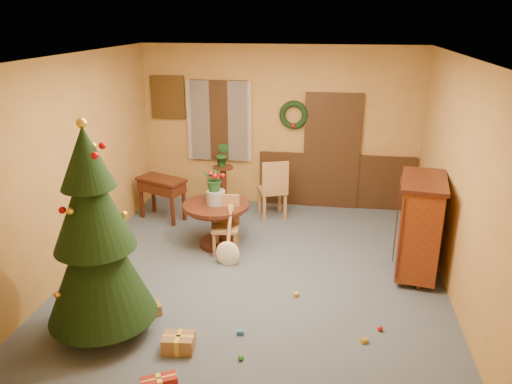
% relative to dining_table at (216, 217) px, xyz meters
% --- Properties ---
extents(room_envelope, '(5.50, 5.50, 5.50)m').
position_rel_dining_table_xyz_m(room_envelope, '(0.94, 1.96, 0.63)').
color(room_envelope, '#3D4B59').
rests_on(room_envelope, ground).
extents(dining_table, '(1.00, 1.00, 0.69)m').
position_rel_dining_table_xyz_m(dining_table, '(0.00, 0.00, 0.00)').
color(dining_table, black).
rests_on(dining_table, floor).
extents(urn, '(0.29, 0.29, 0.21)m').
position_rel_dining_table_xyz_m(urn, '(-0.00, 0.00, 0.31)').
color(urn, slate).
rests_on(urn, dining_table).
extents(centerpiece_plant, '(0.34, 0.30, 0.38)m').
position_rel_dining_table_xyz_m(centerpiece_plant, '(-0.00, 0.00, 0.61)').
color(centerpiece_plant, '#1E4C23').
rests_on(centerpiece_plant, urn).
extents(chair_near, '(0.41, 0.41, 0.87)m').
position_rel_dining_table_xyz_m(chair_near, '(0.19, -0.17, -0.01)').
color(chair_near, olive).
rests_on(chair_near, floor).
extents(chair_far, '(0.59, 0.59, 1.05)m').
position_rel_dining_table_xyz_m(chair_far, '(0.72, 1.23, 0.08)').
color(chair_far, olive).
rests_on(chair_far, floor).
extents(guitar, '(0.48, 0.60, 0.80)m').
position_rel_dining_table_xyz_m(guitar, '(0.29, -0.59, -0.07)').
color(guitar, beige).
rests_on(guitar, floor).
extents(plant_stand, '(0.35, 0.35, 0.90)m').
position_rel_dining_table_xyz_m(plant_stand, '(-0.16, 1.24, 0.08)').
color(plant_stand, black).
rests_on(plant_stand, floor).
extents(stand_plant, '(0.28, 0.25, 0.43)m').
position_rel_dining_table_xyz_m(stand_plant, '(-0.16, 1.24, 0.63)').
color(stand_plant, '#19471E').
rests_on(stand_plant, plant_stand).
extents(christmas_tree, '(1.18, 1.18, 2.43)m').
position_rel_dining_table_xyz_m(christmas_tree, '(-0.75, -2.36, 0.67)').
color(christmas_tree, '#382111').
rests_on(christmas_tree, floor).
extents(writing_desk, '(0.93, 0.71, 0.74)m').
position_rel_dining_table_xyz_m(writing_desk, '(-1.17, 0.91, 0.08)').
color(writing_desk, black).
rests_on(writing_desk, floor).
extents(sideboard, '(0.72, 1.14, 1.37)m').
position_rel_dining_table_xyz_m(sideboard, '(2.89, -0.45, 0.25)').
color(sideboard, '#4F1109').
rests_on(sideboard, floor).
extents(gift_a, '(0.35, 0.27, 0.18)m').
position_rel_dining_table_xyz_m(gift_a, '(0.17, -2.56, -0.40)').
color(gift_a, brown).
rests_on(gift_a, floor).
extents(gift_b, '(0.27, 0.27, 0.21)m').
position_rel_dining_table_xyz_m(gift_b, '(-0.81, -2.27, -0.38)').
color(gift_b, maroon).
rests_on(gift_b, floor).
extents(gift_c, '(0.30, 0.28, 0.14)m').
position_rel_dining_table_xyz_m(gift_c, '(-0.36, -1.98, -0.42)').
color(gift_c, brown).
rests_on(gift_c, floor).
extents(gift_d, '(0.37, 0.28, 0.12)m').
position_rel_dining_table_xyz_m(gift_d, '(0.16, -3.15, -0.42)').
color(gift_d, maroon).
rests_on(gift_d, floor).
extents(toy_a, '(0.09, 0.06, 0.05)m').
position_rel_dining_table_xyz_m(toy_a, '(0.77, -2.19, -0.46)').
color(toy_a, '#215593').
rests_on(toy_a, floor).
extents(toy_b, '(0.06, 0.06, 0.06)m').
position_rel_dining_table_xyz_m(toy_b, '(0.85, -2.62, -0.45)').
color(toy_b, '#227E2A').
rests_on(toy_b, floor).
extents(toy_c, '(0.06, 0.09, 0.05)m').
position_rel_dining_table_xyz_m(toy_c, '(1.33, -1.30, -0.46)').
color(toy_c, '#B68522').
rests_on(toy_c, floor).
extents(toy_d, '(0.06, 0.06, 0.06)m').
position_rel_dining_table_xyz_m(toy_d, '(2.32, -1.89, -0.45)').
color(toy_d, '#AD0B0D').
rests_on(toy_d, floor).
extents(toy_e, '(0.09, 0.08, 0.05)m').
position_rel_dining_table_xyz_m(toy_e, '(2.13, -2.14, -0.46)').
color(toy_e, gold).
rests_on(toy_e, floor).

